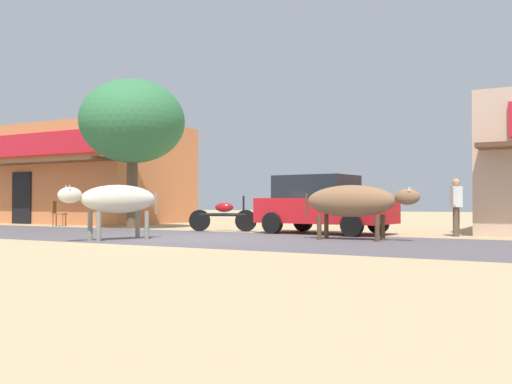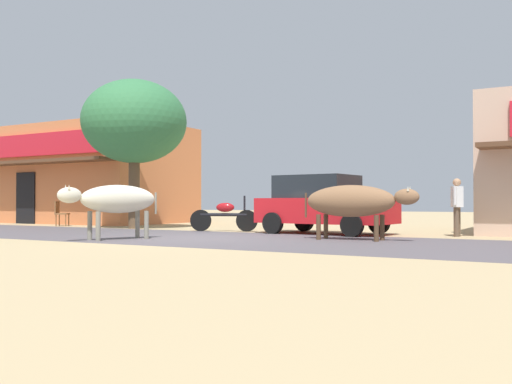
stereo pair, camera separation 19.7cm
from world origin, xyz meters
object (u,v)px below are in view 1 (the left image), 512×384
(parked_motorcycle, at_px, (223,216))
(pedestrian_by_shop, at_px, (456,203))
(parked_hatchback_car, at_px, (323,204))
(cow_far_dark, at_px, (353,201))
(cafe_chair_near_tree, at_px, (57,212))
(roadside_tree, at_px, (132,122))
(cow_near_brown, at_px, (116,200))

(parked_motorcycle, bearing_deg, pedestrian_by_shop, 7.20)
(parked_hatchback_car, xyz_separation_m, pedestrian_by_shop, (3.51, 0.51, 0.03))
(cow_far_dark, distance_m, cafe_chair_near_tree, 12.24)
(parked_hatchback_car, relative_size, pedestrian_by_shop, 2.59)
(roadside_tree, bearing_deg, pedestrian_by_shop, 4.05)
(roadside_tree, distance_m, cow_far_dark, 9.02)
(parked_hatchback_car, xyz_separation_m, parked_motorcycle, (-3.08, -0.32, -0.36))
(parked_motorcycle, height_order, pedestrian_by_shop, pedestrian_by_shop)
(cow_far_dark, height_order, pedestrian_by_shop, pedestrian_by_shop)
(parked_hatchback_car, bearing_deg, cafe_chair_near_tree, -179.48)
(roadside_tree, xyz_separation_m, pedestrian_by_shop, (10.26, 0.73, -2.70))
(parked_hatchback_car, height_order, cafe_chair_near_tree, parked_hatchback_car)
(roadside_tree, xyz_separation_m, cow_far_dark, (8.39, -1.93, -2.67))
(pedestrian_by_shop, bearing_deg, cafe_chair_near_tree, -177.51)
(parked_hatchback_car, xyz_separation_m, cafe_chair_near_tree, (-10.42, -0.09, -0.33))
(pedestrian_by_shop, bearing_deg, parked_hatchback_car, -171.72)
(parked_motorcycle, bearing_deg, parked_hatchback_car, 5.95)
(parked_motorcycle, xyz_separation_m, pedestrian_by_shop, (6.59, 0.83, 0.39))
(roadside_tree, bearing_deg, cow_near_brown, -52.66)
(roadside_tree, bearing_deg, cafe_chair_near_tree, 178.10)
(parked_hatchback_car, relative_size, cafe_chair_near_tree, 4.23)
(pedestrian_by_shop, relative_size, cafe_chair_near_tree, 1.63)
(parked_motorcycle, xyz_separation_m, cow_near_brown, (-0.22, -4.42, 0.47))
(cow_near_brown, xyz_separation_m, cow_far_dark, (4.95, 2.59, -0.04))
(parked_motorcycle, distance_m, cow_far_dark, 5.08)
(roadside_tree, xyz_separation_m, cafe_chair_near_tree, (-3.67, 0.12, -3.06))
(parked_motorcycle, xyz_separation_m, cow_far_dark, (4.72, -1.83, 0.43))
(parked_motorcycle, bearing_deg, cow_far_dark, -21.14)
(roadside_tree, xyz_separation_m, parked_hatchback_car, (6.76, 0.22, -2.74))
(parked_hatchback_car, bearing_deg, parked_motorcycle, -174.05)
(parked_hatchback_car, bearing_deg, cow_near_brown, -124.91)
(cow_near_brown, bearing_deg, pedestrian_by_shop, 37.61)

